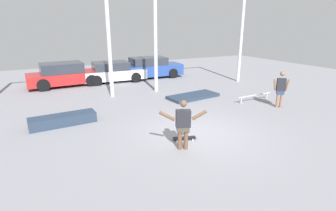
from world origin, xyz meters
name	(u,v)px	position (x,y,z in m)	size (l,w,h in m)	color
ground_plane	(197,134)	(0.00, 0.00, 0.00)	(36.00, 36.00, 0.00)	gray
skateboarder	(183,123)	(-1.02, -0.78, 0.84)	(1.35, 0.62, 1.54)	brown
skateboard	(184,138)	(-0.64, -0.23, 0.06)	(0.78, 0.43, 0.08)	black
grind_box	(63,120)	(-4.04, 3.02, 0.19)	(2.38, 0.69, 0.38)	#28384C
manual_pad	(193,96)	(2.40, 4.04, 0.08)	(2.69, 1.15, 0.15)	#28384C
grind_rail	(255,96)	(4.75, 2.12, 0.26)	(2.14, 0.13, 0.33)	#B7BABF
canopy_support_left	(40,25)	(-4.27, 6.19, 3.59)	(6.20, 0.20, 5.78)	silver
canopy_support_right	(202,25)	(4.27, 6.19, 3.59)	(6.20, 0.20, 5.78)	silver
parked_car_red	(64,75)	(-3.17, 9.96, 0.69)	(4.42, 2.11, 1.42)	red
parked_car_white	(113,72)	(-0.18, 9.90, 0.63)	(4.16, 2.16, 1.30)	white
parked_car_blue	(150,68)	(2.53, 9.96, 0.70)	(4.45, 1.93, 1.44)	#284793
bystander	(281,88)	(4.99, 0.86, 0.92)	(0.60, 0.49, 1.66)	#8C664C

